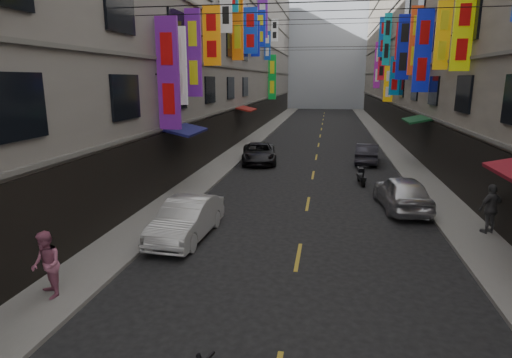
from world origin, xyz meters
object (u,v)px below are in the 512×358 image
(scooter_far_right, at_px, (361,176))
(car_left_mid, at_px, (186,219))
(pedestrian_lfar, at_px, (46,265))
(pedestrian_rfar, at_px, (491,209))
(car_right_mid, at_px, (402,193))
(car_right_far, at_px, (367,153))
(car_left_far, at_px, (259,153))

(scooter_far_right, bearing_deg, car_left_mid, 48.19)
(pedestrian_lfar, relative_size, pedestrian_rfar, 0.96)
(car_right_mid, height_order, pedestrian_lfar, pedestrian_lfar)
(pedestrian_lfar, bearing_deg, car_left_mid, 110.83)
(car_right_far, distance_m, pedestrian_rfar, 13.65)
(car_left_far, xyz_separation_m, pedestrian_rfar, (10.30, -12.19, 0.35))
(pedestrian_rfar, bearing_deg, car_left_far, -78.06)
(car_left_mid, xyz_separation_m, pedestrian_lfar, (-2.00, -4.81, 0.28))
(car_left_far, height_order, pedestrian_rfar, pedestrian_rfar)
(car_left_far, bearing_deg, car_right_mid, -59.83)
(scooter_far_right, distance_m, car_left_mid, 11.33)
(scooter_far_right, relative_size, pedestrian_rfar, 1.01)
(car_left_far, distance_m, car_right_far, 7.22)
(car_left_mid, bearing_deg, scooter_far_right, 57.37)
(car_left_mid, xyz_separation_m, car_left_far, (0.27, 14.20, -0.04))
(car_left_mid, bearing_deg, pedestrian_rfar, 13.81)
(scooter_far_right, height_order, car_right_far, car_right_far)
(car_right_mid, bearing_deg, scooter_far_right, -78.14)
(car_right_mid, bearing_deg, car_left_far, -56.28)
(car_right_mid, bearing_deg, pedestrian_lfar, 38.12)
(car_right_mid, relative_size, pedestrian_lfar, 2.55)
(car_right_far, relative_size, pedestrian_rfar, 2.25)
(scooter_far_right, bearing_deg, car_right_mid, 101.58)
(car_left_far, relative_size, pedestrian_rfar, 2.66)
(car_left_mid, relative_size, car_left_far, 0.89)
(car_right_far, xyz_separation_m, pedestrian_rfar, (3.16, -13.27, 0.35))
(scooter_far_right, bearing_deg, car_left_far, -44.37)
(car_right_far, height_order, pedestrian_lfar, pedestrian_lfar)
(scooter_far_right, distance_m, car_left_far, 8.08)
(car_left_mid, bearing_deg, car_right_mid, 34.20)
(car_right_far, xyz_separation_m, pedestrian_lfar, (-9.40, -20.08, 0.31))
(pedestrian_lfar, xyz_separation_m, pedestrian_rfar, (12.57, 6.81, 0.04))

